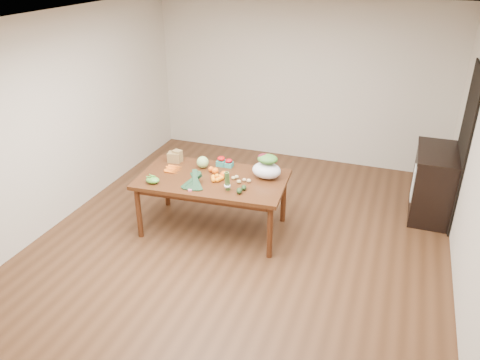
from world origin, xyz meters
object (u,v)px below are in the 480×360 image
(mandarin_cluster, at_px, (217,177))
(kale_bunch, at_px, (193,181))
(paper_bag, at_px, (174,156))
(dining_table, at_px, (213,204))
(cabbage, at_px, (203,162))
(salad_bag, at_px, (267,167))
(asparagus_bundle, at_px, (227,181))
(cabinet, at_px, (433,183))

(mandarin_cluster, bearing_deg, kale_bunch, -126.48)
(paper_bag, xyz_separation_m, mandarin_cluster, (0.76, -0.33, -0.03))
(dining_table, distance_m, cabbage, 0.56)
(paper_bag, height_order, salad_bag, salad_bag)
(paper_bag, xyz_separation_m, cabbage, (0.44, -0.04, -0.00))
(paper_bag, xyz_separation_m, asparagus_bundle, (0.98, -0.54, 0.04))
(cabbage, relative_size, salad_bag, 0.43)
(dining_table, bearing_deg, cabbage, 130.53)
(kale_bunch, height_order, asparagus_bundle, asparagus_bundle)
(cabbage, relative_size, mandarin_cluster, 0.87)
(asparagus_bundle, bearing_deg, dining_table, 135.04)
(asparagus_bundle, bearing_deg, paper_bag, 146.60)
(mandarin_cluster, bearing_deg, dining_table, 149.67)
(mandarin_cluster, relative_size, asparagus_bundle, 0.72)
(dining_table, xyz_separation_m, mandarin_cluster, (0.08, -0.05, 0.42))
(cabinet, relative_size, kale_bunch, 2.55)
(dining_table, bearing_deg, salad_bag, 15.40)
(dining_table, relative_size, cabinet, 1.82)
(mandarin_cluster, height_order, asparagus_bundle, asparagus_bundle)
(dining_table, distance_m, paper_bag, 0.86)
(paper_bag, bearing_deg, cabinet, 18.30)
(cabinet, height_order, kale_bunch, cabinet)
(cabinet, bearing_deg, kale_bunch, -148.46)
(paper_bag, xyz_separation_m, salad_bag, (1.32, -0.05, 0.06))
(dining_table, height_order, asparagus_bundle, asparagus_bundle)
(dining_table, relative_size, kale_bunch, 4.64)
(cabbage, bearing_deg, salad_bag, -0.47)
(dining_table, bearing_deg, cabinet, 23.12)
(cabinet, distance_m, kale_bunch, 3.30)
(cabinet, bearing_deg, cabbage, -158.40)
(paper_bag, distance_m, mandarin_cluster, 0.83)
(salad_bag, bearing_deg, asparagus_bundle, -124.45)
(mandarin_cluster, height_order, salad_bag, salad_bag)
(cabbage, bearing_deg, asparagus_bundle, -42.66)
(paper_bag, relative_size, mandarin_cluster, 1.27)
(paper_bag, relative_size, asparagus_bundle, 0.92)
(salad_bag, bearing_deg, cabbage, 179.53)
(kale_bunch, bearing_deg, dining_table, 65.41)
(cabinet, distance_m, paper_bag, 3.55)
(cabinet, bearing_deg, salad_bag, -150.28)
(dining_table, distance_m, salad_bag, 0.86)
(paper_bag, distance_m, kale_bunch, 0.82)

